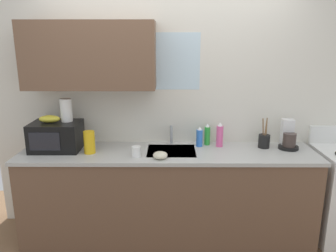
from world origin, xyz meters
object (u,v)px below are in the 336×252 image
Objects in this scene: microwave at (56,136)px; small_bowl at (160,155)px; dish_soap_bottle_blue at (199,137)px; dish_soap_bottle_green at (207,135)px; banana_bunch at (50,119)px; dish_soap_bottle_pink at (220,135)px; paper_towel_roll at (66,110)px; cereal_canister at (89,142)px; mug_white at (136,151)px; utensil_crock at (264,141)px; coffee_maker at (288,138)px.

small_bowl is at bearing -13.87° from microwave.
dish_soap_bottle_blue is 0.92× the size of dish_soap_bottle_green.
banana_bunch is 1.65m from dish_soap_bottle_pink.
paper_towel_roll reaches higher than cereal_canister.
banana_bunch is 1.54× the size of small_bowl.
mug_white is at bearing -19.30° from paper_towel_roll.
small_bowl is (-0.38, -0.36, -0.06)m from dish_soap_bottle_blue.
dish_soap_bottle_pink is at bearing 9.34° from cereal_canister.
microwave is 1.39m from dish_soap_bottle_blue.
dish_soap_bottle_blue is (1.29, 0.06, -0.28)m from paper_towel_roll.
dish_soap_bottle_green is at bearing 170.43° from utensil_crock.
utensil_crock is at bearing 2.03° from microwave.
mug_white is (-0.80, -0.29, -0.07)m from dish_soap_bottle_pink.
small_bowl is at bearing -18.33° from paper_towel_roll.
microwave reaches higher than dish_soap_bottle_green.
banana_bunch reaches higher than utensil_crock.
coffee_maker is at bearing -7.60° from dish_soap_bottle_green.
microwave is 1.54× the size of utensil_crock.
microwave reaches higher than dish_soap_bottle_pink.
dish_soap_bottle_blue is 0.53m from small_bowl.
dish_soap_bottle_pink is 1.26m from cereal_canister.
dish_soap_bottle_pink reaches higher than dish_soap_bottle_blue.
banana_bunch reaches higher than cereal_canister.
dish_soap_bottle_pink is 1.89× the size of small_bowl.
dish_soap_bottle_pink is at bearing 175.98° from coffee_maker.
dish_soap_bottle_pink is (1.49, 0.05, -0.26)m from paper_towel_roll.
dish_soap_bottle_blue is 0.63m from utensil_crock.
coffee_maker is 0.66m from dish_soap_bottle_pink.
mug_white is at bearing -11.42° from cereal_canister.
coffee_maker is 0.23m from utensil_crock.
microwave is 0.18m from banana_bunch.
coffee_maker is 1.28m from small_bowl.
cereal_canister is (-1.25, -0.20, -0.01)m from dish_soap_bottle_pink.
small_bowl is (-0.58, -0.35, -0.08)m from dish_soap_bottle_pink.
coffee_maker reaches higher than cereal_canister.
dish_soap_bottle_green is 0.74× the size of utensil_crock.
coffee_maker is (2.30, 0.06, -0.20)m from banana_bunch.
cereal_canister is 0.71× the size of utensil_crock.
cereal_canister is (-1.05, -0.21, 0.01)m from dish_soap_bottle_blue.
dish_soap_bottle_green reaches higher than cereal_canister.
paper_towel_roll reaches higher than dish_soap_bottle_blue.
dish_soap_bottle_green is (1.47, 0.16, -0.03)m from microwave.
paper_towel_roll is 1.32m from dish_soap_bottle_blue.
coffee_maker is at bearing 4.75° from cereal_canister.
banana_bunch is 2.11× the size of mug_white.
utensil_crock reaches higher than mug_white.
dish_soap_bottle_green reaches higher than dish_soap_bottle_blue.
dish_soap_bottle_blue is at bearing 11.43° from cereal_canister.
microwave reaches higher than cereal_canister.
dish_soap_bottle_pink is 0.68m from small_bowl.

